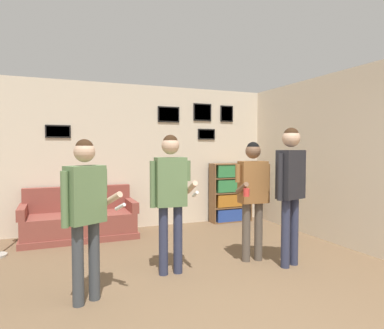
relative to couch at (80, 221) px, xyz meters
name	(u,v)px	position (x,y,z in m)	size (l,w,h in m)	color
wall_back	(138,156)	(1.10, 0.42, 1.07)	(7.67, 0.08, 2.70)	beige
wall_right	(334,158)	(3.75, -1.78, 1.07)	(0.06, 6.75, 2.70)	beige
couch	(80,221)	(0.00, 0.00, 0.00)	(1.84, 0.80, 0.84)	brown
bookshelf	(231,193)	(2.97, 0.20, 0.31)	(0.86, 0.30, 1.20)	brown
person_player_foreground_left	(85,204)	(-0.11, -2.55, 0.69)	(0.59, 0.37, 1.60)	#3D4247
person_player_foreground_center	(171,189)	(0.90, -2.13, 0.74)	(0.50, 0.46, 1.67)	#2D334C
person_watcher_holding_cup	(253,189)	(2.07, -2.08, 0.69)	(0.53, 0.39, 1.60)	brown
person_spectator_near_bookshelf	(291,181)	(2.40, -2.44, 0.82)	(0.48, 0.29, 1.77)	#2D334C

